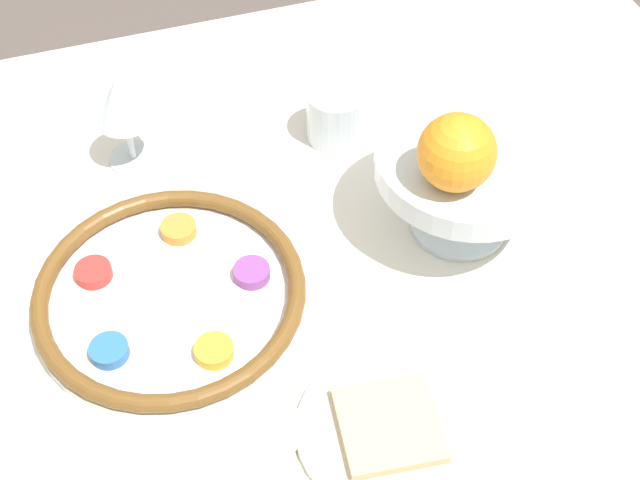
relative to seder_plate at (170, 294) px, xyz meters
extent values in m
cube|color=silver|center=(0.05, -0.02, -0.39)|extent=(1.49, 1.05, 0.74)
cylinder|color=silver|center=(0.00, 0.00, -0.01)|extent=(0.30, 0.30, 0.01)
torus|color=brown|center=(0.00, 0.00, 0.00)|extent=(0.30, 0.30, 0.02)
cylinder|color=#844299|center=(0.09, 0.00, 0.00)|extent=(0.04, 0.04, 0.01)
cylinder|color=orange|center=(0.03, 0.09, 0.00)|extent=(0.04, 0.04, 0.01)
cylinder|color=red|center=(-0.08, 0.06, 0.00)|extent=(0.04, 0.04, 0.01)
cylinder|color=#2D6BB7|center=(-0.08, -0.06, 0.00)|extent=(0.04, 0.04, 0.01)
cylinder|color=gold|center=(0.03, -0.09, 0.00)|extent=(0.04, 0.04, 0.01)
cylinder|color=silver|center=(0.00, 0.24, -0.01)|extent=(0.06, 0.06, 0.00)
cylinder|color=silver|center=(0.00, 0.24, 0.02)|extent=(0.01, 0.01, 0.06)
cone|color=silver|center=(0.00, 0.24, 0.09)|extent=(0.07, 0.07, 0.07)
cylinder|color=silver|center=(0.35, 0.01, -0.01)|extent=(0.12, 0.12, 0.01)
cylinder|color=silver|center=(0.35, 0.01, 0.03)|extent=(0.03, 0.03, 0.08)
cylinder|color=silver|center=(0.35, 0.01, 0.09)|extent=(0.21, 0.21, 0.03)
sphere|color=orange|center=(0.32, -0.03, 0.15)|extent=(0.08, 0.08, 0.08)
cylinder|color=beige|center=(0.17, -0.23, -0.01)|extent=(0.19, 0.19, 0.01)
cube|color=#D1B784|center=(0.17, -0.23, 0.00)|extent=(0.11, 0.11, 0.01)
cylinder|color=white|center=(0.01, -0.23, 0.01)|extent=(0.18, 0.11, 0.05)
cylinder|color=silver|center=(0.26, 0.20, 0.02)|extent=(0.08, 0.08, 0.07)
cylinder|color=silver|center=(0.44, 0.15, 0.02)|extent=(0.08, 0.08, 0.07)
camera|label=1|loc=(-0.02, -0.62, 0.79)|focal=50.00mm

